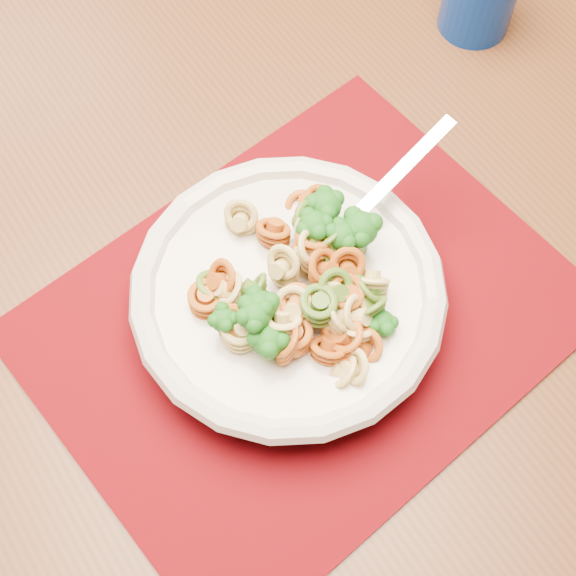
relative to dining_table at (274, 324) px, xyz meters
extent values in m
cube|color=#4F321A|center=(-0.20, 0.46, -0.67)|extent=(4.00, 4.00, 0.01)
cube|color=#522C17|center=(0.00, 0.00, 0.08)|extent=(1.68, 1.40, 0.04)
cube|color=#522C17|center=(0.46, 0.62, -0.30)|extent=(0.09, 0.09, 0.73)
cube|color=#50030A|center=(0.02, -0.05, 0.10)|extent=(0.51, 0.47, 0.00)
cylinder|color=beige|center=(0.01, -0.04, 0.11)|extent=(0.10, 0.10, 0.01)
cylinder|color=beige|center=(0.01, -0.04, 0.13)|extent=(0.23, 0.23, 0.03)
torus|color=beige|center=(0.01, -0.04, 0.14)|extent=(0.25, 0.25, 0.02)
camera|label=1|loc=(-0.05, -0.30, 0.69)|focal=50.00mm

